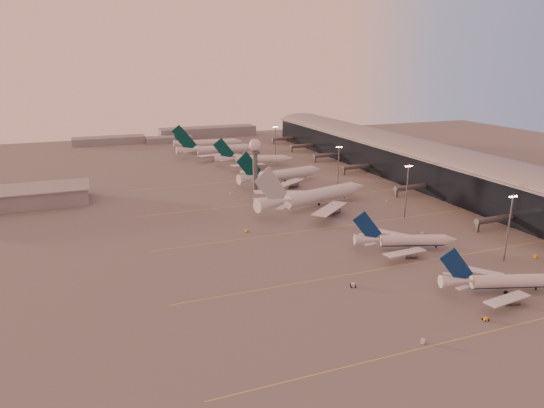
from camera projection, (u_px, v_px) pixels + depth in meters
name	position (u px, v px, depth m)	size (l,w,h in m)	color
ground	(364.00, 287.00, 154.19)	(700.00, 700.00, 0.00)	#595656
taxiway_markings	(356.00, 223.00, 214.62)	(180.00, 185.25, 0.02)	#DECD4E
terminal	(425.00, 164.00, 286.77)	(57.00, 362.00, 23.04)	black
hangar	(1.00, 199.00, 237.14)	(82.00, 27.00, 8.50)	slate
radar_tower	(255.00, 155.00, 257.39)	(6.40, 6.40, 31.10)	#54565B
mast_a	(509.00, 225.00, 170.18)	(3.60, 0.56, 25.00)	#54565B
mast_b	(407.00, 189.00, 218.39)	(3.60, 0.56, 25.00)	#54565B
mast_c	(339.00, 166.00, 265.92)	(3.60, 0.56, 25.00)	#54565B
mast_d	(276.00, 142.00, 345.81)	(3.60, 0.56, 25.00)	#54565B
distant_horizon	(180.00, 135.00, 445.08)	(165.00, 37.50, 9.00)	slate
narrowbody_near	(500.00, 283.00, 149.57)	(38.15, 29.97, 15.37)	silver
narrowbody_mid	(405.00, 242.00, 183.43)	(38.84, 30.47, 15.74)	silver
widebody_white	(314.00, 199.00, 236.49)	(66.97, 52.97, 24.09)	silver
greentail_a	(282.00, 177.00, 283.64)	(57.75, 46.17, 21.23)	silver
greentail_b	(254.00, 161.00, 330.04)	(52.68, 41.96, 19.64)	silver
greentail_c	(217.00, 151.00, 362.91)	(61.07, 49.25, 22.17)	silver
greentail_d	(209.00, 145.00, 393.00)	(57.13, 45.99, 20.75)	silver
gsv_truck_a	(423.00, 339.00, 123.41)	(5.72, 5.28, 2.32)	silver
gsv_tug_near	(486.00, 319.00, 134.09)	(1.97, 3.19, 0.90)	gold
gsv_catering_a	(537.00, 252.00, 176.38)	(5.61, 3.15, 4.36)	gold
gsv_tug_mid	(353.00, 285.00, 154.08)	(4.63, 3.75, 1.15)	silver
gsv_truck_b	(423.00, 232.00, 199.91)	(6.17, 3.13, 2.38)	silver
gsv_truck_c	(247.00, 229.00, 203.37)	(6.12, 3.26, 2.34)	gold
gsv_catering_b	(387.00, 198.00, 246.63)	(4.62, 2.64, 3.58)	silver
gsv_truck_d	(230.00, 193.00, 260.41)	(2.32, 5.03, 1.96)	silver
gsv_tug_hangar	(288.00, 171.00, 313.84)	(4.05, 2.62, 1.11)	gold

